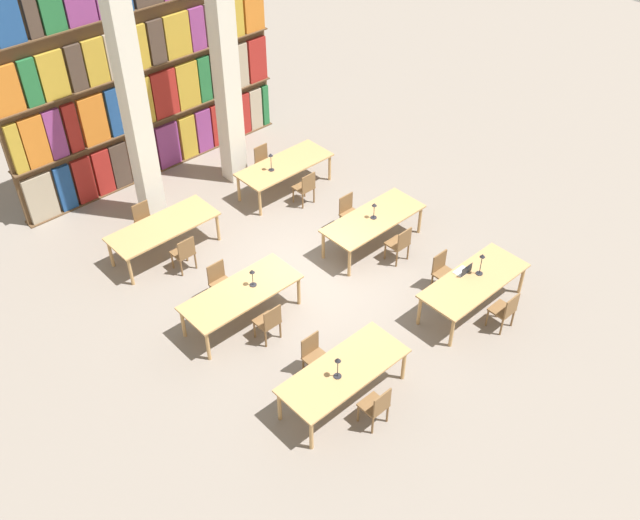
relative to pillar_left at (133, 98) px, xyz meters
The scene contains 28 objects.
ground_plane 5.30m from the pillar_left, 74.07° to the right, with size 40.00×40.00×0.00m, color gray.
bookshelf_bank 2.02m from the pillar_left, 52.20° to the left, with size 7.18×0.35×5.50m.
pillar_left is the anchor object (origin of this frame).
pillar_center 2.40m from the pillar_left, ahead, with size 0.47×0.47×6.00m.
reading_table_0 7.36m from the pillar_left, 94.33° to the right, with size 2.38×0.97×0.75m.
chair_0 8.15m from the pillar_left, 93.74° to the right, with size 0.42×0.40×0.87m.
chair_1 6.71m from the pillar_left, 94.66° to the right, with size 0.42×0.40×0.87m.
desk_lamp_0 7.30m from the pillar_left, 95.81° to the right, with size 0.14×0.14×0.46m.
reading_table_1 7.98m from the pillar_left, 67.17° to the right, with size 2.38×0.97×0.75m.
chair_2 8.72m from the pillar_left, 69.16° to the right, with size 0.42×0.40×0.87m.
chair_3 7.38m from the pillar_left, 64.64° to the right, with size 0.42×0.40×0.87m.
desk_lamp_1 7.90m from the pillar_left, 65.61° to the right, with size 0.14×0.14×0.50m.
laptop 7.69m from the pillar_left, 66.28° to the right, with size 0.32×0.22×0.21m.
reading_table_2 4.85m from the pillar_left, 98.23° to the right, with size 2.38×0.97×0.75m.
chair_4 5.62m from the pillar_left, 96.45° to the right, with size 0.42×0.40×0.87m.
chair_5 4.31m from the pillar_left, 99.29° to the right, with size 0.42×0.40×0.87m.
desk_lamp_2 4.69m from the pillar_left, 94.38° to the right, with size 0.14×0.14×0.39m.
reading_table_3 5.70m from the pillar_left, 55.32° to the right, with size 2.38×0.97×0.75m.
chair_6 6.39m from the pillar_left, 59.35° to the right, with size 0.42×0.40×0.87m.
chair_7 5.26m from the pillar_left, 49.58° to the right, with size 0.42×0.40×0.87m.
desk_lamp_3 5.58m from the pillar_left, 55.39° to the right, with size 0.14×0.14×0.39m.
reading_table_4 2.78m from the pillar_left, 111.41° to the right, with size 2.38×0.97×0.75m.
chair_8 3.40m from the pillar_left, 104.71° to the right, with size 0.42×0.40×0.87m.
chair_9 2.68m from the pillar_left, 131.31° to the right, with size 0.42×0.40×0.87m.
reading_table_5 3.98m from the pillar_left, 24.21° to the right, with size 2.38×0.97×0.75m.
chair_10 4.40m from the pillar_left, 35.59° to the right, with size 0.42×0.40×0.87m.
chair_11 3.91m from the pillar_left, 10.78° to the right, with size 0.42×0.40×0.87m.
desk_lamp_4 3.46m from the pillar_left, 27.56° to the right, with size 0.14×0.14×0.46m.
Camera 1 is at (-7.50, -8.44, 9.97)m, focal length 40.00 mm.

